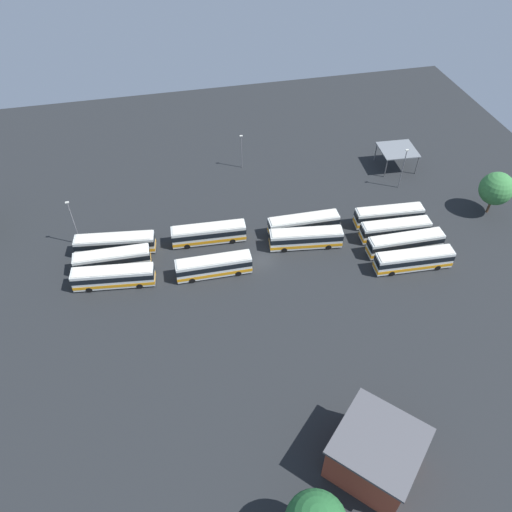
{
  "coord_description": "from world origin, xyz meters",
  "views": [
    {
      "loc": [
        13.63,
        56.44,
        57.35
      ],
      "look_at": [
        1.11,
        0.42,
        1.48
      ],
      "focal_mm": 34.56,
      "sensor_mm": 36.0,
      "label": 1
    }
  ],
  "objects_px": {
    "bus_row3_slot2": "(114,277)",
    "bus_row3_slot1": "(112,260)",
    "bus_row0_slot3": "(414,260)",
    "bus_row0_slot0": "(389,216)",
    "bus_row1_slot0": "(303,224)",
    "depot_building": "(376,453)",
    "tree_northeast": "(496,189)",
    "maintenance_shelter": "(398,150)",
    "lamp_post_far_corner": "(241,150)",
    "lamp_post_near_entrance": "(74,222)",
    "lamp_post_by_building": "(403,167)",
    "bus_row0_slot1": "(395,230)",
    "bus_row2_slot2": "(214,266)",
    "bus_row3_slot0": "(115,244)",
    "bus_row2_slot0": "(209,234)",
    "bus_row0_slot2": "(405,243)",
    "bus_row1_slot1": "(306,238)"
  },
  "relations": [
    {
      "from": "lamp_post_by_building",
      "to": "bus_row3_slot1",
      "type": "bearing_deg",
      "value": 10.72
    },
    {
      "from": "bus_row3_slot2",
      "to": "tree_northeast",
      "type": "height_order",
      "value": "tree_northeast"
    },
    {
      "from": "bus_row3_slot1",
      "to": "lamp_post_far_corner",
      "type": "xyz_separation_m",
      "value": [
        -25.97,
        -23.72,
        2.29
      ]
    },
    {
      "from": "bus_row2_slot0",
      "to": "bus_row3_slot1",
      "type": "relative_size",
      "value": 1.05
    },
    {
      "from": "bus_row1_slot1",
      "to": "bus_row3_slot1",
      "type": "distance_m",
      "value": 31.86
    },
    {
      "from": "bus_row3_slot2",
      "to": "depot_building",
      "type": "bearing_deg",
      "value": 128.76
    },
    {
      "from": "lamp_post_far_corner",
      "to": "lamp_post_near_entrance",
      "type": "xyz_separation_m",
      "value": [
        31.5,
        16.73,
        0.88
      ]
    },
    {
      "from": "bus_row1_slot1",
      "to": "bus_row0_slot1",
      "type": "bearing_deg",
      "value": 175.51
    },
    {
      "from": "depot_building",
      "to": "bus_row3_slot2",
      "type": "bearing_deg",
      "value": -51.24
    },
    {
      "from": "bus_row3_slot0",
      "to": "bus_row0_slot2",
      "type": "bearing_deg",
      "value": 167.52
    },
    {
      "from": "bus_row0_slot0",
      "to": "bus_row2_slot0",
      "type": "bearing_deg",
      "value": -3.92
    },
    {
      "from": "bus_row0_slot1",
      "to": "lamp_post_far_corner",
      "type": "distance_m",
      "value": 34.39
    },
    {
      "from": "bus_row0_slot1",
      "to": "bus_row1_slot0",
      "type": "xyz_separation_m",
      "value": [
        14.92,
        -4.84,
        0.0
      ]
    },
    {
      "from": "bus_row0_slot1",
      "to": "bus_row2_slot2",
      "type": "distance_m",
      "value": 31.8
    },
    {
      "from": "bus_row3_slot1",
      "to": "depot_building",
      "type": "height_order",
      "value": "depot_building"
    },
    {
      "from": "bus_row3_slot2",
      "to": "lamp_post_near_entrance",
      "type": "bearing_deg",
      "value": -62.65
    },
    {
      "from": "bus_row3_slot1",
      "to": "bus_row1_slot0",
      "type": "bearing_deg",
      "value": -176.92
    },
    {
      "from": "depot_building",
      "to": "maintenance_shelter",
      "type": "distance_m",
      "value": 63.0
    },
    {
      "from": "bus_row0_slot3",
      "to": "bus_row3_slot1",
      "type": "bearing_deg",
      "value": -12.68
    },
    {
      "from": "depot_building",
      "to": "tree_northeast",
      "type": "bearing_deg",
      "value": -134.6
    },
    {
      "from": "lamp_post_by_building",
      "to": "tree_northeast",
      "type": "relative_size",
      "value": 1.03
    },
    {
      "from": "bus_row2_slot2",
      "to": "bus_row0_slot0",
      "type": "bearing_deg",
      "value": -169.98
    },
    {
      "from": "maintenance_shelter",
      "to": "lamp_post_near_entrance",
      "type": "xyz_separation_m",
      "value": [
        62.07,
        10.08,
        1.04
      ]
    },
    {
      "from": "bus_row3_slot0",
      "to": "lamp_post_by_building",
      "type": "distance_m",
      "value": 54.32
    },
    {
      "from": "bus_row0_slot2",
      "to": "lamp_post_far_corner",
      "type": "xyz_separation_m",
      "value": [
        21.64,
        -30.38,
        2.29
      ]
    },
    {
      "from": "bus_row0_slot3",
      "to": "bus_row1_slot1",
      "type": "height_order",
      "value": "same"
    },
    {
      "from": "maintenance_shelter",
      "to": "bus_row3_slot2",
      "type": "bearing_deg",
      "value": 20.4
    },
    {
      "from": "bus_row0_slot0",
      "to": "bus_row1_slot0",
      "type": "relative_size",
      "value": 0.99
    },
    {
      "from": "depot_building",
      "to": "lamp_post_near_entrance",
      "type": "bearing_deg",
      "value": -53.66
    },
    {
      "from": "bus_row0_slot3",
      "to": "bus_row2_slot0",
      "type": "height_order",
      "value": "same"
    },
    {
      "from": "lamp_post_far_corner",
      "to": "lamp_post_by_building",
      "type": "xyz_separation_m",
      "value": [
        -28.38,
        13.43,
        0.57
      ]
    },
    {
      "from": "bus_row3_slot2",
      "to": "bus_row2_slot2",
      "type": "bearing_deg",
      "value": 175.97
    },
    {
      "from": "bus_row0_slot2",
      "to": "bus_row1_slot1",
      "type": "relative_size",
      "value": 1.03
    },
    {
      "from": "tree_northeast",
      "to": "lamp_post_near_entrance",
      "type": "bearing_deg",
      "value": -5.72
    },
    {
      "from": "bus_row0_slot1",
      "to": "bus_row3_slot2",
      "type": "height_order",
      "value": "same"
    },
    {
      "from": "bus_row2_slot0",
      "to": "tree_northeast",
      "type": "distance_m",
      "value": 51.28
    },
    {
      "from": "bus_row3_slot0",
      "to": "maintenance_shelter",
      "type": "bearing_deg",
      "value": -166.64
    },
    {
      "from": "bus_row0_slot2",
      "to": "bus_row2_slot2",
      "type": "relative_size",
      "value": 1.06
    },
    {
      "from": "bus_row3_slot1",
      "to": "lamp_post_by_building",
      "type": "relative_size",
      "value": 1.42
    },
    {
      "from": "depot_building",
      "to": "lamp_post_far_corner",
      "type": "distance_m",
      "value": 63.16
    },
    {
      "from": "bus_row0_slot3",
      "to": "bus_row3_slot1",
      "type": "distance_m",
      "value": 48.42
    },
    {
      "from": "bus_row3_slot2",
      "to": "bus_row3_slot1",
      "type": "bearing_deg",
      "value": -88.48
    },
    {
      "from": "depot_building",
      "to": "lamp_post_by_building",
      "type": "distance_m",
      "value": 55.98
    },
    {
      "from": "bus_row3_slot2",
      "to": "lamp_post_far_corner",
      "type": "distance_m",
      "value": 37.92
    },
    {
      "from": "bus_row1_slot0",
      "to": "bus_row0_slot2",
      "type": "bearing_deg",
      "value": 150.93
    },
    {
      "from": "bus_row3_slot2",
      "to": "tree_northeast",
      "type": "xyz_separation_m",
      "value": [
        -67.02,
        -3.62,
        3.47
      ]
    },
    {
      "from": "bus_row0_slot0",
      "to": "bus_row3_slot2",
      "type": "relative_size",
      "value": 0.96
    },
    {
      "from": "bus_row0_slot3",
      "to": "maintenance_shelter",
      "type": "xyz_separation_m",
      "value": [
        -9.29,
        -27.7,
        2.13
      ]
    },
    {
      "from": "bus_row3_slot1",
      "to": "bus_row3_slot2",
      "type": "bearing_deg",
      "value": 91.52
    },
    {
      "from": "bus_row0_slot3",
      "to": "tree_northeast",
      "type": "relative_size",
      "value": 1.55
    }
  ]
}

